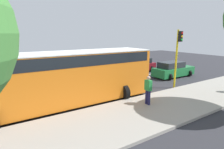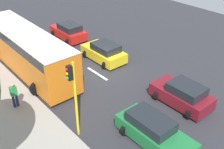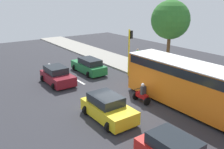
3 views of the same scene
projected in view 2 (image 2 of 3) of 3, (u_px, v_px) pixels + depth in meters
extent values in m
cube|color=#2D2D33|center=(97.00, 74.00, 20.69)|extent=(40.00, 60.00, 0.10)
cube|color=#9E998E|center=(7.00, 110.00, 16.74)|extent=(4.00, 60.00, 0.15)
cube|color=white|center=(27.00, 29.00, 28.52)|extent=(0.20, 2.40, 0.01)
cube|color=white|center=(57.00, 48.00, 24.59)|extent=(0.20, 2.40, 0.01)
cube|color=white|center=(97.00, 74.00, 20.66)|extent=(0.20, 2.40, 0.01)
cube|color=white|center=(157.00, 112.00, 16.73)|extent=(0.20, 2.40, 0.01)
cube|color=yellow|center=(103.00, 54.00, 22.34)|extent=(1.87, 3.88, 0.80)
cube|color=#1E2328|center=(106.00, 47.00, 21.79)|extent=(1.57, 2.17, 0.56)
cylinder|color=black|center=(86.00, 54.00, 22.84)|extent=(0.64, 0.22, 0.64)
cylinder|color=black|center=(102.00, 48.00, 23.76)|extent=(0.64, 0.22, 0.64)
cylinder|color=black|center=(106.00, 65.00, 21.17)|extent=(0.64, 0.22, 0.64)
cylinder|color=black|center=(121.00, 59.00, 22.08)|extent=(0.64, 0.22, 0.64)
cube|color=red|center=(68.00, 33.00, 26.17)|extent=(1.80, 3.96, 0.80)
cube|color=#1E2328|center=(70.00, 27.00, 25.61)|extent=(1.51, 2.21, 0.56)
cylinder|color=black|center=(54.00, 33.00, 26.71)|extent=(0.64, 0.22, 0.64)
cylinder|color=black|center=(68.00, 29.00, 27.58)|extent=(0.64, 0.22, 0.64)
cylinder|color=black|center=(69.00, 41.00, 25.00)|extent=(0.64, 0.22, 0.64)
cylinder|color=black|center=(83.00, 37.00, 25.87)|extent=(0.64, 0.22, 0.64)
cube|color=maroon|center=(181.00, 96.00, 17.21)|extent=(1.84, 3.83, 0.80)
cube|color=#1E2328|center=(187.00, 89.00, 16.66)|extent=(1.55, 2.15, 0.56)
cylinder|color=black|center=(157.00, 95.00, 17.71)|extent=(0.64, 0.22, 0.64)
cylinder|color=black|center=(173.00, 86.00, 18.61)|extent=(0.64, 0.22, 0.64)
cylinder|color=black|center=(189.00, 114.00, 16.05)|extent=(0.64, 0.22, 0.64)
cylinder|color=black|center=(205.00, 103.00, 16.95)|extent=(0.64, 0.22, 0.64)
cube|color=#1E7238|center=(155.00, 135.00, 14.23)|extent=(1.72, 4.42, 0.80)
cube|color=#1E2328|center=(151.00, 121.00, 14.11)|extent=(1.45, 2.47, 0.56)
cylinder|color=black|center=(186.00, 147.00, 13.81)|extent=(0.64, 0.22, 0.64)
cylinder|color=black|center=(144.00, 118.00, 15.72)|extent=(0.64, 0.22, 0.64)
cylinder|color=black|center=(125.00, 130.00, 14.89)|extent=(0.64, 0.22, 0.64)
cube|color=orange|center=(27.00, 50.00, 20.37)|extent=(2.50, 11.00, 2.90)
cube|color=black|center=(24.00, 37.00, 19.80)|extent=(2.52, 10.56, 0.60)
cube|color=white|center=(23.00, 32.00, 19.61)|extent=(2.50, 11.00, 0.08)
cylinder|color=black|center=(66.00, 77.00, 19.26)|extent=(1.00, 0.30, 1.00)
cylinder|color=black|center=(37.00, 88.00, 18.04)|extent=(1.00, 0.30, 1.00)
cylinder|color=black|center=(23.00, 45.00, 23.87)|extent=(1.00, 0.30, 1.00)
cylinder|color=black|center=(78.00, 76.00, 19.84)|extent=(0.60, 0.10, 0.60)
cylinder|color=black|center=(69.00, 69.00, 20.63)|extent=(0.60, 0.10, 0.60)
cube|color=#990C0C|center=(73.00, 69.00, 20.14)|extent=(0.28, 1.10, 0.36)
sphere|color=#990C0C|center=(74.00, 68.00, 19.91)|extent=(0.32, 0.32, 0.32)
cylinder|color=black|center=(77.00, 68.00, 19.60)|extent=(0.55, 0.04, 0.04)
cube|color=#333338|center=(72.00, 63.00, 19.97)|extent=(0.36, 0.24, 0.60)
sphere|color=silver|center=(72.00, 59.00, 19.73)|extent=(0.26, 0.26, 0.26)
cylinder|color=#1E1E4C|center=(17.00, 100.00, 16.81)|extent=(0.16, 0.16, 0.85)
cylinder|color=#1E1E4C|center=(14.00, 101.00, 16.70)|extent=(0.16, 0.16, 0.85)
cube|color=#268C3F|center=(13.00, 91.00, 16.38)|extent=(0.40, 0.24, 0.60)
sphere|color=tan|center=(12.00, 85.00, 16.16)|extent=(0.22, 0.22, 0.22)
cylinder|color=yellow|center=(76.00, 101.00, 13.93)|extent=(0.14, 0.14, 4.50)
cube|color=black|center=(70.00, 73.00, 12.91)|extent=(0.24, 0.24, 0.76)
sphere|color=red|center=(67.00, 69.00, 12.72)|extent=(0.16, 0.16, 0.16)
sphere|color=#F2A50C|center=(67.00, 74.00, 12.84)|extent=(0.16, 0.16, 0.16)
sphere|color=green|center=(68.00, 78.00, 12.97)|extent=(0.16, 0.16, 0.16)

